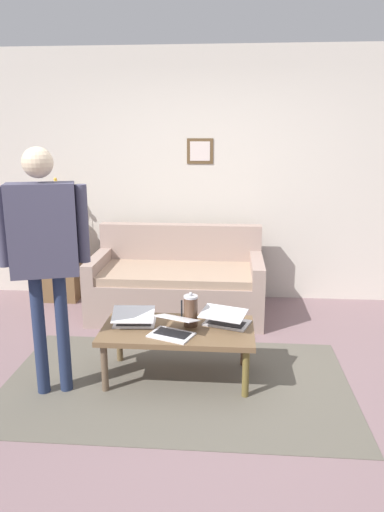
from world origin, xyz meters
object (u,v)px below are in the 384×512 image
laptop_center (134,320)px  side_shelf (59,261)px  laptop_right (226,320)px  french_press (190,311)px  coffee_table (178,333)px  person_standing (44,242)px  laptop_left (173,329)px  flower_vase (55,207)px  couch (177,285)px

laptop_center → side_shelf: side_shelf is taller
laptop_right → side_shelf: size_ratio=0.48×
laptop_right → french_press: size_ratio=1.54×
coffee_table → person_standing: 1.18m
coffee_table → side_shelf: (1.51, -1.68, 0.07)m
coffee_table → laptop_right: bearing=-166.9°
laptop_center → french_press: bearing=-177.4°
laptop_right → french_press: 0.28m
laptop_left → laptop_center: (0.32, -0.15, -0.00)m
coffee_table → laptop_center: laptop_center is taller
laptop_center → flower_vase: 2.11m
couch → coffee_table: size_ratio=1.51×
laptop_center → side_shelf: bearing=-54.5°
french_press → person_standing: 1.17m
couch → laptop_left: 1.47m
coffee_table → french_press: size_ratio=4.23×
flower_vase → person_standing: size_ratio=0.28×
couch → person_standing: bearing=65.8°
laptop_center → flower_vase: flower_vase is taller
coffee_table → laptop_right: laptop_right is taller
couch → laptop_right: (-0.51, 1.26, 0.15)m
french_press → laptop_right: bearing=-173.4°
side_shelf → flower_vase: bearing=-121.1°
laptop_right → side_shelf: 2.45m
person_standing → laptop_left: bearing=-169.9°
coffee_table → french_press: (-0.09, -0.05, 0.17)m
french_press → flower_vase: 2.34m
coffee_table → laptop_right: (-0.36, -0.08, 0.09)m
flower_vase → coffee_table: bearing=131.9°
french_press → flower_vase: (1.60, -1.63, 0.52)m
french_press → person_standing: person_standing is taller
side_shelf → person_standing: bearing=108.1°
coffee_table → laptop_center: size_ratio=3.44×
couch → laptop_right: bearing=112.0°
couch → person_standing: size_ratio=0.99×
couch → laptop_right: 1.36m
laptop_right → french_press: french_press is taller
couch → flower_vase: flower_vase is taller
laptop_right → person_standing: size_ratio=0.24×
laptop_center → laptop_right: laptop_center is taller
laptop_left → french_press: french_press is taller
laptop_right → side_shelf: (1.87, -1.59, -0.02)m
couch → laptop_left: size_ratio=4.48×
person_standing → french_press: bearing=-161.7°
coffee_table → laptop_left: 0.14m
french_press → laptop_center: bearing=2.6°
laptop_left → french_press: size_ratio=1.43×
couch → coffee_table: couch is taller
laptop_center → person_standing: bearing=29.2°
side_shelf → flower_vase: (-0.00, -0.00, 0.61)m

